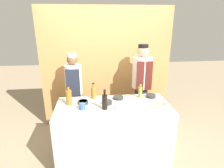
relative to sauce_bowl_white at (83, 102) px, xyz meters
name	(u,v)px	position (x,y,z in m)	size (l,w,h in m)	color
ground_plane	(113,157)	(0.44, -0.11, -0.97)	(14.00, 14.00, 0.00)	tan
cabinet_wall	(106,68)	(0.44, 1.11, 0.23)	(2.58, 0.18, 2.40)	#B7844C
counter	(113,133)	(0.44, -0.11, -0.50)	(1.68, 0.78, 0.94)	beige
sauce_bowl_white	(83,102)	(0.00, 0.00, 0.00)	(0.15, 0.15, 0.05)	#2D2D2D
sauce_bowl_yellow	(151,96)	(1.09, 0.13, 0.00)	(0.16, 0.16, 0.05)	#2D2D2D
sauce_bowl_purple	(107,102)	(0.36, -0.05, 0.00)	(0.15, 0.15, 0.05)	#2D2D2D
sauce_bowl_orange	(118,97)	(0.55, 0.13, 0.00)	(0.17, 0.17, 0.04)	#2D2D2D
cutting_board	(127,107)	(0.63, -0.21, -0.02)	(0.35, 0.23, 0.02)	white
bottle_soy	(105,101)	(0.31, -0.21, 0.09)	(0.08, 0.08, 0.29)	black
bottle_amber	(69,97)	(-0.20, 0.00, 0.09)	(0.08, 0.08, 0.30)	#9E661E
bottle_vinegar	(94,92)	(0.17, 0.20, 0.07)	(0.09, 0.09, 0.26)	olive
bottle_oil	(140,92)	(0.91, 0.15, 0.07)	(0.06, 0.06, 0.25)	olive
cup_blue	(82,106)	(0.00, -0.19, 0.02)	(0.09, 0.09, 0.09)	#386093
wooden_spoon	(161,104)	(1.15, -0.16, -0.01)	(0.28, 0.05, 0.03)	#B2844C
chef_left	(74,92)	(-0.19, 0.67, -0.10)	(0.30, 0.30, 1.59)	#28282D
chef_right	(141,86)	(1.07, 0.67, -0.03)	(0.36, 0.36, 1.73)	#28282D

